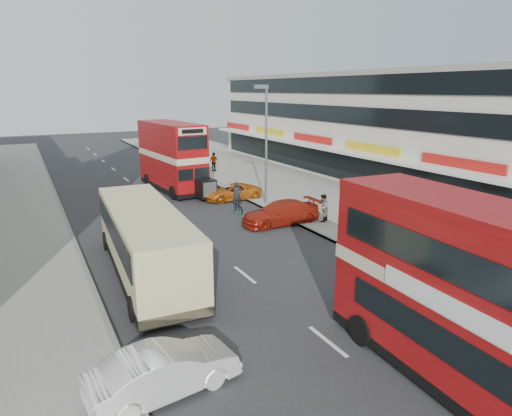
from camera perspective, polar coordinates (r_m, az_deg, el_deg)
ground at (r=13.83m, az=14.43°, el=-20.10°), size 160.00×160.00×0.00m
road_surface at (r=30.29m, az=-11.59°, el=-0.33°), size 12.00×90.00×0.01m
pavement_right at (r=35.37m, az=7.36°, el=2.17°), size 12.00×90.00×0.15m
kerb_left at (r=29.26m, az=-23.11°, el=-1.65°), size 0.20×90.00×0.16m
kerb_right at (r=32.41m, az=-1.22°, el=1.11°), size 0.20×90.00×0.16m
commercial_row at (r=41.20m, az=15.19°, el=10.09°), size 9.90×46.20×9.30m
street_lamp at (r=30.05m, az=1.19°, el=9.14°), size 1.00×0.20×8.12m
bus_main at (r=13.18m, az=24.84°, el=-9.97°), size 2.83×9.04×4.92m
bus_second at (r=35.89m, az=-10.68°, el=6.52°), size 3.30×9.46×5.17m
coach at (r=19.72m, az=-14.00°, el=-3.89°), size 3.22×10.47×2.74m
car_left_front at (r=12.70m, az=-11.68°, el=-19.75°), size 4.20×1.92×1.33m
car_right_a at (r=26.59m, az=3.17°, el=-0.63°), size 4.87×2.11×1.40m
car_right_b at (r=32.50m, az=-3.07°, el=2.06°), size 4.35×2.25×1.17m
pedestrian_near at (r=26.85m, az=8.56°, el=0.03°), size 0.75×0.68×1.69m
pedestrian_far at (r=43.43m, az=-5.44°, el=5.92°), size 1.15×0.74×1.81m
cyclist at (r=29.10m, az=-2.41°, el=0.77°), size 0.61×1.54×2.03m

